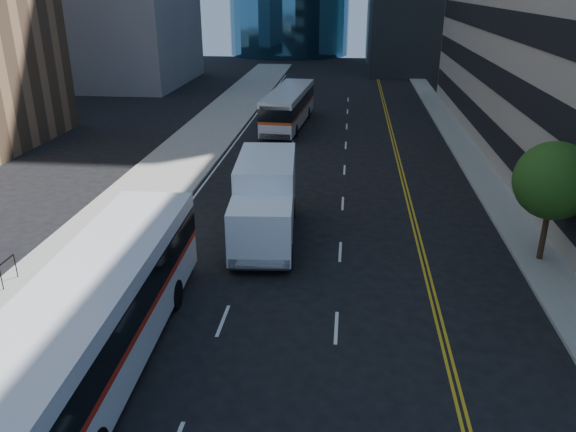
% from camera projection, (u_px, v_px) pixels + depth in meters
% --- Properties ---
extents(ground, '(160.00, 160.00, 0.00)m').
position_uv_depth(ground, '(318.00, 362.00, 17.63)').
color(ground, black).
rests_on(ground, ground).
extents(sidewalk_west, '(5.00, 90.00, 0.15)m').
position_uv_depth(sidewalk_west, '(197.00, 144.00, 41.62)').
color(sidewalk_west, gray).
rests_on(sidewalk_west, ground).
extents(sidewalk_east, '(2.00, 90.00, 0.15)m').
position_uv_depth(sidewalk_east, '(466.00, 151.00, 39.67)').
color(sidewalk_east, gray).
rests_on(sidewalk_east, ground).
extents(street_tree, '(3.20, 3.20, 5.10)m').
position_uv_depth(street_tree, '(554.00, 181.00, 22.69)').
color(street_tree, '#332114').
rests_on(street_tree, sidewalk_east).
extents(bus_front, '(3.28, 13.22, 3.39)m').
position_uv_depth(bus_front, '(98.00, 314.00, 16.79)').
color(bus_front, silver).
rests_on(bus_front, ground).
extents(bus_rear, '(3.39, 11.88, 3.03)m').
position_uv_depth(bus_rear, '(289.00, 106.00, 46.53)').
color(bus_rear, silver).
rests_on(bus_rear, ground).
extents(box_truck, '(3.17, 7.75, 3.62)m').
position_uv_depth(box_truck, '(265.00, 200.00, 25.58)').
color(box_truck, white).
rests_on(box_truck, ground).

